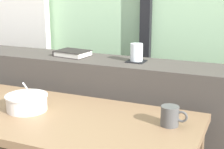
{
  "coord_description": "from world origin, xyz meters",
  "views": [
    {
      "loc": [
        0.81,
        -1.2,
        1.25
      ],
      "look_at": [
        0.11,
        0.43,
        0.79
      ],
      "focal_mm": 54.84,
      "sensor_mm": 36.0,
      "label": 1
    }
  ],
  "objects_px": {
    "breakfast_table": "(57,137)",
    "closed_book": "(73,53)",
    "soup_bowl": "(27,103)",
    "coaster_square": "(136,61)",
    "juice_glass": "(137,53)",
    "ceramic_mug": "(170,116)"
  },
  "relations": [
    {
      "from": "breakfast_table",
      "to": "closed_book",
      "type": "height_order",
      "value": "closed_book"
    },
    {
      "from": "soup_bowl",
      "to": "coaster_square",
      "type": "bearing_deg",
      "value": 56.39
    },
    {
      "from": "breakfast_table",
      "to": "coaster_square",
      "type": "xyz_separation_m",
      "value": [
        0.19,
        0.53,
        0.27
      ]
    },
    {
      "from": "breakfast_table",
      "to": "juice_glass",
      "type": "height_order",
      "value": "juice_glass"
    },
    {
      "from": "closed_book",
      "to": "ceramic_mug",
      "type": "xyz_separation_m",
      "value": [
        0.72,
        -0.44,
        -0.13
      ]
    },
    {
      "from": "breakfast_table",
      "to": "closed_book",
      "type": "xyz_separation_m",
      "value": [
        -0.21,
        0.53,
        0.28
      ]
    },
    {
      "from": "soup_bowl",
      "to": "ceramic_mug",
      "type": "height_order",
      "value": "soup_bowl"
    },
    {
      "from": "juice_glass",
      "to": "coaster_square",
      "type": "bearing_deg",
      "value": 0.0
    },
    {
      "from": "juice_glass",
      "to": "ceramic_mug",
      "type": "bearing_deg",
      "value": -55.26
    },
    {
      "from": "coaster_square",
      "to": "closed_book",
      "type": "height_order",
      "value": "closed_book"
    },
    {
      "from": "coaster_square",
      "to": "juice_glass",
      "type": "distance_m",
      "value": 0.05
    },
    {
      "from": "coaster_square",
      "to": "ceramic_mug",
      "type": "height_order",
      "value": "coaster_square"
    },
    {
      "from": "coaster_square",
      "to": "ceramic_mug",
      "type": "distance_m",
      "value": 0.55
    },
    {
      "from": "juice_glass",
      "to": "closed_book",
      "type": "xyz_separation_m",
      "value": [
        -0.41,
        -0.0,
        -0.03
      ]
    },
    {
      "from": "coaster_square",
      "to": "soup_bowl",
      "type": "distance_m",
      "value": 0.65
    },
    {
      "from": "breakfast_table",
      "to": "coaster_square",
      "type": "relative_size",
      "value": 12.87
    },
    {
      "from": "closed_book",
      "to": "ceramic_mug",
      "type": "bearing_deg",
      "value": -31.82
    },
    {
      "from": "closed_book",
      "to": "soup_bowl",
      "type": "bearing_deg",
      "value": -84.25
    },
    {
      "from": "coaster_square",
      "to": "juice_glass",
      "type": "height_order",
      "value": "juice_glass"
    },
    {
      "from": "coaster_square",
      "to": "closed_book",
      "type": "xyz_separation_m",
      "value": [
        -0.41,
        -0.0,
        0.01
      ]
    },
    {
      "from": "breakfast_table",
      "to": "soup_bowl",
      "type": "distance_m",
      "value": 0.22
    },
    {
      "from": "juice_glass",
      "to": "closed_book",
      "type": "relative_size",
      "value": 0.47
    }
  ]
}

